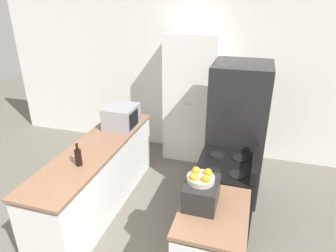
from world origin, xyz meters
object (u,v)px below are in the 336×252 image
Objects in this scene: stove at (224,197)px; fruit_bowl at (201,177)px; refrigerator at (236,133)px; wine_bottle at (78,157)px; pantry_cabinet at (191,99)px; microwave at (121,117)px; toaster_oven at (201,193)px.

stove is 1.01m from fruit_bowl.
refrigerator reaches higher than wine_bottle.
pantry_cabinet reaches higher than wine_bottle.
microwave is 1.22× the size of toaster_oven.
pantry_cabinet reaches higher than toaster_oven.
stove is 0.56× the size of refrigerator.
stove is 0.91m from refrigerator.
wine_bottle is at bearing -163.24° from stove.
fruit_bowl is at bearing -10.07° from wine_bottle.
stove is at bearing -21.63° from microwave.
refrigerator is at bearing 83.10° from toaster_oven.
microwave is at bearing -173.77° from refrigerator.
wine_bottle is 0.70× the size of toaster_oven.
wine_bottle is at bearing -110.19° from pantry_cabinet.
microwave is at bearing 136.13° from toaster_oven.
refrigerator reaches higher than microwave.
microwave is 1.74× the size of wine_bottle.
fruit_bowl reaches higher than microwave.
microwave is (-1.57, -0.17, 0.11)m from refrigerator.
refrigerator is 4.91× the size of toaster_oven.
pantry_cabinet is at bearing 104.57° from fruit_bowl.
wine_bottle is 1.42m from fruit_bowl.
pantry_cabinet is 1.29m from microwave.
pantry_cabinet is 2.46m from toaster_oven.
refrigerator reaches higher than stove.
toaster_oven is (1.41, -0.26, 0.01)m from wine_bottle.
pantry_cabinet is 1.99× the size of stove.
microwave reaches higher than stove.
fruit_bowl reaches higher than stove.
toaster_oven is (-0.15, -0.73, 0.54)m from stove.
fruit_bowl is (0.61, -2.36, 0.11)m from pantry_cabinet.
microwave is at bearing -126.23° from pantry_cabinet.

